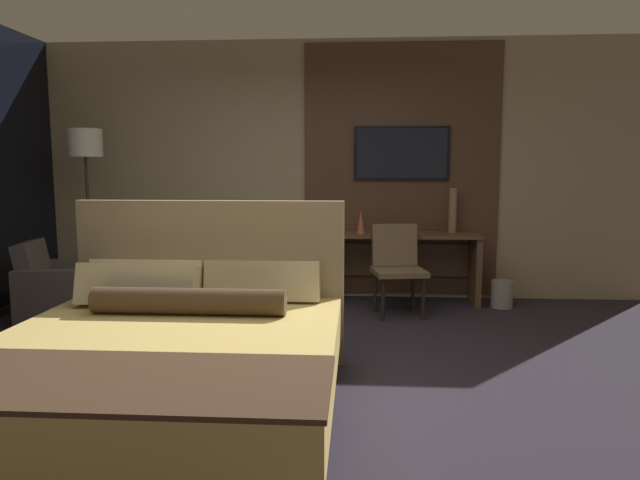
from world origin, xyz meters
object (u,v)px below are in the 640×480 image
(vase_tall, at_px, (453,210))
(waste_bin, at_px, (502,294))
(tv, at_px, (402,153))
(floor_lamp, at_px, (86,158))
(vase_short, at_px, (361,222))
(bed, at_px, (170,363))
(armchair_by_window, at_px, (60,293))
(desk_chair, at_px, (397,261))
(desk, at_px, (401,256))

(vase_tall, bearing_deg, waste_bin, -27.29)
(tv, xyz_separation_m, floor_lamp, (-3.23, -0.55, -0.05))
(vase_short, relative_size, waste_bin, 0.87)
(bed, distance_m, tv, 3.71)
(armchair_by_window, bearing_deg, floor_lamp, -13.50)
(tv, bearing_deg, armchair_by_window, -160.68)
(tv, distance_m, floor_lamp, 3.28)
(floor_lamp, bearing_deg, armchair_by_window, -92.51)
(desk_chair, distance_m, vase_short, 0.63)
(desk_chair, height_order, waste_bin, desk_chair)
(waste_bin, bearing_deg, floor_lamp, -177.59)
(tv, bearing_deg, desk, -90.00)
(bed, bearing_deg, desk, 62.13)
(desk, height_order, vase_tall, vase_tall)
(floor_lamp, bearing_deg, desk, 6.28)
(vase_tall, bearing_deg, desk, -172.17)
(desk, height_order, tv, tv)
(vase_short, bearing_deg, waste_bin, -3.12)
(floor_lamp, distance_m, vase_short, 2.89)
(vase_short, distance_m, waste_bin, 1.63)
(vase_tall, height_order, waste_bin, vase_tall)
(bed, relative_size, tv, 2.08)
(tv, bearing_deg, waste_bin, -20.14)
(desk_chair, bearing_deg, vase_short, 122.52)
(tv, height_order, armchair_by_window, tv)
(desk, bearing_deg, bed, -117.87)
(bed, bearing_deg, floor_lamp, 123.31)
(vase_short, bearing_deg, vase_tall, 9.99)
(desk, relative_size, vase_short, 6.52)
(vase_tall, bearing_deg, desk_chair, -137.94)
(floor_lamp, bearing_deg, desk_chair, -2.32)
(vase_short, height_order, waste_bin, vase_short)
(tv, height_order, vase_short, tv)
(vase_tall, xyz_separation_m, waste_bin, (0.48, -0.25, -0.84))
(armchair_by_window, distance_m, vase_short, 3.01)
(armchair_by_window, bearing_deg, desk_chair, -92.76)
(floor_lamp, bearing_deg, bed, -56.69)
(bed, distance_m, waste_bin, 3.76)
(desk_chair, relative_size, floor_lamp, 0.48)
(tv, xyz_separation_m, desk_chair, (-0.08, -0.68, -1.06))
(vase_tall, bearing_deg, tv, 166.92)
(bed, distance_m, desk, 3.31)
(waste_bin, bearing_deg, vase_tall, 152.71)
(desk_chair, height_order, floor_lamp, floor_lamp)
(desk_chair, height_order, armchair_by_window, desk_chair)
(vase_tall, distance_m, vase_short, 0.99)
(bed, relative_size, desk_chair, 2.42)
(desk, bearing_deg, desk_chair, -99.33)
(bed, height_order, floor_lamp, floor_lamp)
(desk, xyz_separation_m, floor_lamp, (-3.23, -0.36, 1.03))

